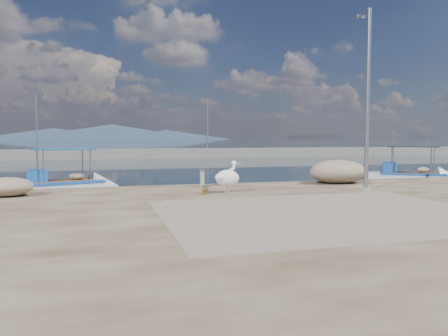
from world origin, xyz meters
TOP-DOWN VIEW (x-y plane):
  - ground at (0.00, 0.00)m, footprint 1400.00×1400.00m
  - quay at (0.00, -6.00)m, footprint 44.00×22.00m
  - quay_patch at (1.00, -3.00)m, footprint 9.00×7.00m
  - breakwater at (-0.00, 40.00)m, footprint 120.00×2.20m
  - mountains at (4.39, 650.00)m, footprint 370.00×280.00m
  - boat_left at (-6.75, 8.65)m, footprint 5.21×3.18m
  - boat_right at (12.84, 8.24)m, footprint 5.11×4.15m
  - pelican at (-0.35, 2.02)m, footprint 1.24×0.89m
  - lamp_post at (5.04, 1.19)m, footprint 0.44×0.96m
  - bollard_near at (-0.86, 4.10)m, footprint 0.25×0.25m
  - potted_plant at (-1.27, 1.80)m, footprint 0.43×0.39m
  - net_pile_b at (-8.14, 3.05)m, footprint 1.74×1.35m
  - net_pile_c at (5.42, 3.89)m, footprint 2.70×1.93m

SIDE VIEW (x-z plane):
  - ground at x=0.00m, z-range 0.00..0.00m
  - boat_left at x=-6.75m, z-range -1.00..1.38m
  - boat_right at x=12.84m, z-range -1.02..1.40m
  - quay at x=0.00m, z-range 0.00..0.50m
  - quay_patch at x=1.00m, z-range 0.50..0.51m
  - breakwater at x=0.00m, z-range -3.15..4.35m
  - potted_plant at x=-1.27m, z-range 0.50..0.92m
  - net_pile_b at x=-8.14m, z-range 0.50..1.18m
  - bollard_near at x=-0.86m, z-range 0.53..1.29m
  - net_pile_c at x=5.42m, z-range 0.50..1.56m
  - pelican at x=-0.35m, z-range 0.47..1.66m
  - lamp_post at x=5.04m, z-range 0.30..7.30m
  - mountains at x=4.39m, z-range -1.49..20.51m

